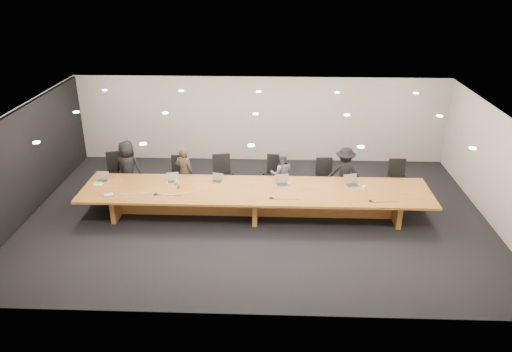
{
  "coord_description": "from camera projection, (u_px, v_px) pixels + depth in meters",
  "views": [
    {
      "loc": [
        0.46,
        -11.63,
        6.23
      ],
      "look_at": [
        0.0,
        0.3,
        1.0
      ],
      "focal_mm": 35.0,
      "sensor_mm": 36.0,
      "label": 1
    }
  ],
  "objects": [
    {
      "name": "laptop_c",
      "position": [
        217.0,
        178.0,
        13.24
      ],
      "size": [
        0.33,
        0.27,
        0.23
      ],
      "primitive_type": null,
      "rotation": [
        0.0,
        0.0,
        -0.26
      ],
      "color": "tan",
      "rests_on": "conference_table"
    },
    {
      "name": "water_bottle",
      "position": [
        176.0,
        183.0,
        12.95
      ],
      "size": [
        0.07,
        0.07,
        0.21
      ],
      "primitive_type": "cylinder",
      "rotation": [
        0.0,
        0.0,
        -0.02
      ],
      "color": "silver",
      "rests_on": "conference_table"
    },
    {
      "name": "laptop_a",
      "position": [
        101.0,
        177.0,
        13.25
      ],
      "size": [
        0.33,
        0.24,
        0.26
      ],
      "primitive_type": null,
      "rotation": [
        0.0,
        0.0,
        0.01
      ],
      "color": "#C3B695",
      "rests_on": "conference_table"
    },
    {
      "name": "left_wall_panel",
      "position": [
        25.0,
        164.0,
        12.82
      ],
      "size": [
        0.08,
        7.84,
        2.74
      ],
      "primitive_type": "cube",
      "color": "black",
      "rests_on": "ground"
    },
    {
      "name": "laptop_d",
      "position": [
        283.0,
        181.0,
        13.04
      ],
      "size": [
        0.39,
        0.32,
        0.27
      ],
      "primitive_type": null,
      "rotation": [
        0.0,
        0.0,
        0.24
      ],
      "color": "tan",
      "rests_on": "conference_table"
    },
    {
      "name": "notepad",
      "position": [
        98.0,
        184.0,
        13.18
      ],
      "size": [
        0.28,
        0.24,
        0.01
      ],
      "primitive_type": "cube",
      "rotation": [
        0.0,
        0.0,
        0.21
      ],
      "color": "white",
      "rests_on": "conference_table"
    },
    {
      "name": "amber_mug",
      "position": [
        179.0,
        187.0,
        12.89
      ],
      "size": [
        0.1,
        0.1,
        0.09
      ],
      "primitive_type": "cylinder",
      "rotation": [
        0.0,
        0.0,
        -0.43
      ],
      "color": "brown",
      "rests_on": "conference_table"
    },
    {
      "name": "chair_far_left",
      "position": [
        116.0,
        172.0,
        14.3
      ],
      "size": [
        0.75,
        0.75,
        1.17
      ],
      "primitive_type": null,
      "rotation": [
        0.0,
        0.0,
        0.31
      ],
      "color": "black",
      "rests_on": "ground"
    },
    {
      "name": "chair_left",
      "position": [
        179.0,
        175.0,
        14.2
      ],
      "size": [
        0.58,
        0.58,
        1.1
      ],
      "primitive_type": null,
      "rotation": [
        0.0,
        0.0,
        -0.03
      ],
      "color": "black",
      "rests_on": "ground"
    },
    {
      "name": "laptop_b",
      "position": [
        173.0,
        178.0,
        13.22
      ],
      "size": [
        0.36,
        0.29,
        0.25
      ],
      "primitive_type": null,
      "rotation": [
        0.0,
        0.0,
        0.21
      ],
      "color": "#C5B696",
      "rests_on": "conference_table"
    },
    {
      "name": "chair_mid_right",
      "position": [
        274.0,
        175.0,
        14.12
      ],
      "size": [
        0.67,
        0.67,
        1.16
      ],
      "primitive_type": null,
      "rotation": [
        0.0,
        0.0,
        -0.15
      ],
      "color": "black",
      "rests_on": "ground"
    },
    {
      "name": "back_wall",
      "position": [
        260.0,
        119.0,
        16.26
      ],
      "size": [
        12.0,
        0.02,
        2.8
      ],
      "primitive_type": "cube",
      "color": "silver",
      "rests_on": "ground"
    },
    {
      "name": "person_a",
      "position": [
        128.0,
        168.0,
        13.99
      ],
      "size": [
        0.87,
        0.65,
        1.62
      ],
      "primitive_type": "imported",
      "rotation": [
        0.0,
        0.0,
        2.96
      ],
      "color": "black",
      "rests_on": "ground"
    },
    {
      "name": "lime_gadget",
      "position": [
        98.0,
        183.0,
        13.18
      ],
      "size": [
        0.17,
        0.1,
        0.03
      ],
      "primitive_type": "cube",
      "rotation": [
        0.0,
        0.0,
        -0.04
      ],
      "color": "#5AD338",
      "rests_on": "notepad"
    },
    {
      "name": "person_d",
      "position": [
        345.0,
        173.0,
        13.89
      ],
      "size": [
        1.01,
        0.65,
        1.48
      ],
      "primitive_type": "imported",
      "rotation": [
        0.0,
        0.0,
        3.03
      ],
      "color": "black",
      "rests_on": "ground"
    },
    {
      "name": "person_c",
      "position": [
        282.0,
        174.0,
        14.02
      ],
      "size": [
        0.68,
        0.55,
        1.32
      ],
      "primitive_type": "imported",
      "rotation": [
        0.0,
        0.0,
        3.22
      ],
      "color": "slate",
      "rests_on": "ground"
    },
    {
      "name": "mic_right",
      "position": [
        371.0,
        201.0,
        12.24
      ],
      "size": [
        0.14,
        0.14,
        0.03
      ],
      "primitive_type": "cone",
      "rotation": [
        0.0,
        0.0,
        -0.29
      ],
      "color": "black",
      "rests_on": "conference_table"
    },
    {
      "name": "mic_center",
      "position": [
        271.0,
        198.0,
        12.39
      ],
      "size": [
        0.18,
        0.18,
        0.03
      ],
      "primitive_type": "cone",
      "rotation": [
        0.0,
        0.0,
        -0.38
      ],
      "color": "black",
      "rests_on": "conference_table"
    },
    {
      "name": "conference_table",
      "position": [
        256.0,
        198.0,
        12.95
      ],
      "size": [
        9.0,
        1.8,
        0.75
      ],
      "color": "brown",
      "rests_on": "ground"
    },
    {
      "name": "person_b",
      "position": [
        184.0,
        172.0,
        14.04
      ],
      "size": [
        0.58,
        0.45,
        1.42
      ],
      "primitive_type": "imported",
      "rotation": [
        0.0,
        0.0,
        2.91
      ],
      "color": "#30271A",
      "rests_on": "ground"
    },
    {
      "name": "chair_mid_left",
      "position": [
        222.0,
        176.0,
        14.05
      ],
      "size": [
        0.72,
        0.72,
        1.19
      ],
      "primitive_type": null,
      "rotation": [
        0.0,
        0.0,
        0.21
      ],
      "color": "black",
      "rests_on": "ground"
    },
    {
      "name": "chair_right",
      "position": [
        325.0,
        178.0,
        14.02
      ],
      "size": [
        0.59,
        0.59,
        1.11
      ],
      "primitive_type": null,
      "rotation": [
        0.0,
        0.0,
        0.06
      ],
      "color": "black",
      "rests_on": "ground"
    },
    {
      "name": "laptop_e",
      "position": [
        352.0,
        181.0,
        13.01
      ],
      "size": [
        0.43,
        0.37,
        0.29
      ],
      "primitive_type": null,
      "rotation": [
        0.0,
        0.0,
        0.32
      ],
      "color": "tan",
      "rests_on": "conference_table"
    },
    {
      "name": "mic_left",
      "position": [
        156.0,
        194.0,
        12.58
      ],
      "size": [
        0.14,
        0.14,
        0.03
      ],
      "primitive_type": "cone",
      "rotation": [
        0.0,
        0.0,
        0.06
      ],
      "color": "black",
      "rests_on": "conference_table"
    },
    {
      "name": "paper_cup_far",
      "position": [
        364.0,
        187.0,
        12.87
      ],
      "size": [
        0.08,
        0.08,
        0.1
      ],
      "primitive_type": "cone",
      "rotation": [
        0.0,
        0.0,
        0.02
      ],
      "color": "white",
      "rests_on": "conference_table"
    },
    {
      "name": "chair_far_right",
      "position": [
        397.0,
        180.0,
        13.88
      ],
      "size": [
        0.58,
        0.58,
        1.13
      ],
      "primitive_type": null,
      "rotation": [
        0.0,
        0.0,
        -0.0
      ],
      "color": "black",
      "rests_on": "ground"
    },
    {
      "name": "paper_cup_near",
      "position": [
        290.0,
        184.0,
        13.06
      ],
      "size": [
        0.09,
        0.09,
        0.08
      ],
      "primitive_type": "cone",
      "rotation": [
        0.0,
        0.0,
        -0.34
      ],
      "color": "silver",
      "rests_on": "conference_table"
    },
    {
      "name": "av_box",
      "position": [
        108.0,
        195.0,
        12.53
      ],
      "size": [
        0.26,
        0.23,
        0.03
      ],
      "primitive_type": "cube",
      "rotation": [
        0.0,
        0.0,
        0.36
      ],
      "color": "#BCBCC2",
      "rests_on": "conference_table"
    },
    {
      "name": "ground",
      "position": [
        256.0,
        215.0,
        13.16
      ],
      "size": [
        12.0,
        12.0,
        0.0
      ],
      "primitive_type": "plane",
      "color": "black",
      "rests_on": "ground"
    }
  ]
}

